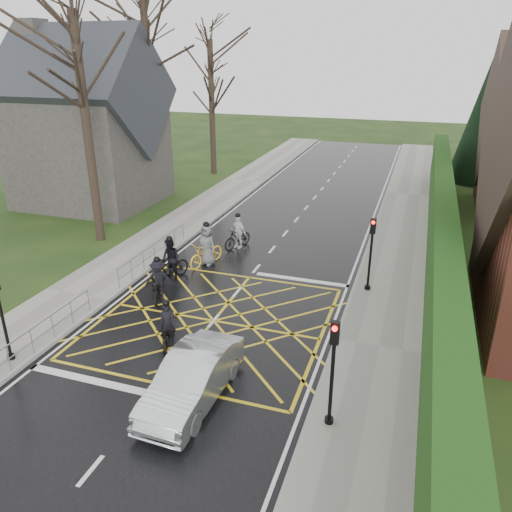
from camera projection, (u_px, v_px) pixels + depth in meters
The scene contains 22 objects.
ground at pixel (214, 321), 18.46m from camera, with size 120.00×120.00×0.00m, color black.
road at pixel (214, 321), 18.46m from camera, with size 9.00×80.00×0.01m, color black.
sidewalk_right at pixel (379, 348), 16.67m from camera, with size 3.00×80.00×0.15m, color gray.
sidewalk_left at pixel (77, 296), 20.19m from camera, with size 3.00×80.00×0.15m, color gray.
stone_wall at pixel (435, 276), 21.31m from camera, with size 0.50×38.00×0.70m, color slate.
hedge at pixel (441, 237), 20.64m from camera, with size 0.90×38.00×2.80m, color #19360E.
conifer at pixel (488, 113), 36.16m from camera, with size 4.60×4.60×10.00m.
church at pixel (86, 125), 31.04m from camera, with size 8.80×7.80×11.00m.
tree_near at pixel (81, 81), 23.32m from camera, with size 9.24×9.24×11.44m.
tree_mid at pixel (148, 61), 30.34m from camera, with size 10.08×10.08×12.48m.
tree_far at pixel (211, 79), 37.69m from camera, with size 8.40×8.40×10.40m.
railing_south at pixel (41, 328), 16.46m from camera, with size 0.05×5.04×1.03m.
railing_north at pixel (154, 249), 23.02m from camera, with size 0.05×6.04×1.03m.
traffic_light_ne at pixel (370, 255), 20.00m from camera, with size 0.24×0.31×3.21m.
traffic_light_se at pixel (332, 375), 12.64m from camera, with size 0.24×0.31×3.21m.
traffic_light_sw at pixel (2, 317), 15.38m from camera, with size 0.24×0.31×3.21m.
cyclist_rear at pixel (167, 331), 16.76m from camera, with size 1.21×1.83×1.69m.
cyclist_back at pixel (170, 263), 21.51m from camera, with size 1.32×2.06×2.00m.
cyclist_mid at pixel (158, 284), 19.79m from camera, with size 1.35×2.01×1.85m.
cyclist_front at pixel (238, 235), 25.00m from camera, with size 1.19×1.88×1.83m.
cyclist_lead at pixel (207, 250), 23.02m from camera, with size 1.38×2.28×2.09m.
car at pixel (192, 379), 14.04m from camera, with size 1.51×4.33×1.43m, color silver.
Camera 1 is at (6.61, -14.79, 9.30)m, focal length 35.00 mm.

